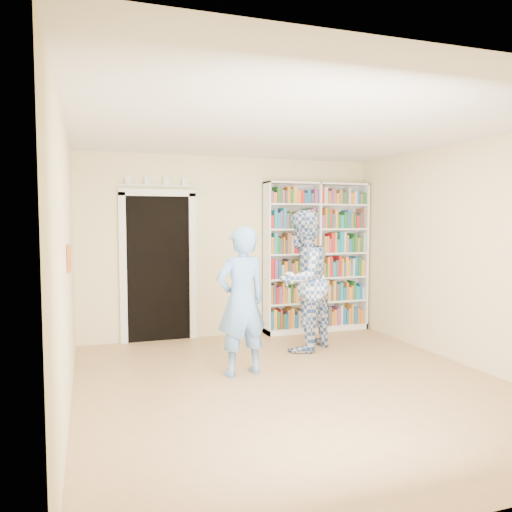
{
  "coord_description": "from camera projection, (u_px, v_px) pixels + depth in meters",
  "views": [
    {
      "loc": [
        -2.06,
        -4.78,
        1.76
      ],
      "look_at": [
        -0.14,
        0.9,
        1.32
      ],
      "focal_mm": 35.0,
      "sensor_mm": 36.0,
      "label": 1
    }
  ],
  "objects": [
    {
      "name": "man_blue",
      "position": [
        241.0,
        301.0,
        5.63
      ],
      "size": [
        0.68,
        0.51,
        1.68
      ],
      "primitive_type": "imported",
      "rotation": [
        0.0,
        0.0,
        3.32
      ],
      "color": "#689CE8",
      "rests_on": "floor"
    },
    {
      "name": "floor",
      "position": [
        296.0,
        386.0,
        5.3
      ],
      "size": [
        5.0,
        5.0,
        0.0
      ],
      "primitive_type": "plane",
      "color": "#A68250",
      "rests_on": "ground"
    },
    {
      "name": "wall_left",
      "position": [
        66.0,
        265.0,
        4.48
      ],
      "size": [
        0.0,
        5.0,
        5.0
      ],
      "primitive_type": "plane",
      "rotation": [
        1.57,
        0.0,
        1.57
      ],
      "color": "beige",
      "rests_on": "floor"
    },
    {
      "name": "paper_sheet",
      "position": [
        319.0,
        286.0,
        6.57
      ],
      "size": [
        0.18,
        0.06,
        0.26
      ],
      "primitive_type": "cube",
      "rotation": [
        0.0,
        0.0,
        0.27
      ],
      "color": "white",
      "rests_on": "man_plaid"
    },
    {
      "name": "doorway",
      "position": [
        158.0,
        260.0,
        7.21
      ],
      "size": [
        1.1,
        0.08,
        2.43
      ],
      "color": "black",
      "rests_on": "floor"
    },
    {
      "name": "wall_right",
      "position": [
        471.0,
        254.0,
        5.92
      ],
      "size": [
        0.0,
        5.0,
        5.0
      ],
      "primitive_type": "plane",
      "rotation": [
        1.57,
        0.0,
        -1.57
      ],
      "color": "beige",
      "rests_on": "floor"
    },
    {
      "name": "wall_art",
      "position": [
        69.0,
        258.0,
        4.68
      ],
      "size": [
        0.03,
        0.25,
        0.25
      ],
      "primitive_type": "cube",
      "color": "brown",
      "rests_on": "wall_left"
    },
    {
      "name": "ceiling",
      "position": [
        297.0,
        128.0,
        5.1
      ],
      "size": [
        5.0,
        5.0,
        0.0
      ],
      "primitive_type": "plane",
      "rotation": [
        3.14,
        0.0,
        0.0
      ],
      "color": "white",
      "rests_on": "wall_back"
    },
    {
      "name": "bookshelf",
      "position": [
        316.0,
        257.0,
        7.86
      ],
      "size": [
        1.7,
        0.32,
        2.34
      ],
      "rotation": [
        0.0,
        0.0,
        -0.03
      ],
      "color": "white",
      "rests_on": "floor"
    },
    {
      "name": "wall_back",
      "position": [
        231.0,
        247.0,
        7.56
      ],
      "size": [
        4.5,
        0.0,
        4.5
      ],
      "primitive_type": "plane",
      "rotation": [
        1.57,
        0.0,
        0.0
      ],
      "color": "beige",
      "rests_on": "floor"
    },
    {
      "name": "man_plaid",
      "position": [
        302.0,
        281.0,
        6.69
      ],
      "size": [
        1.16,
        1.11,
        1.89
      ],
      "primitive_type": "imported",
      "rotation": [
        0.0,
        0.0,
        3.76
      ],
      "color": "#325899",
      "rests_on": "floor"
    }
  ]
}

